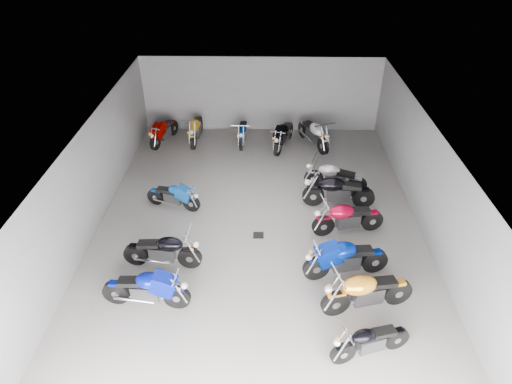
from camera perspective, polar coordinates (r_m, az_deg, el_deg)
ground at (r=14.32m, az=0.33°, el=-4.19°), size 14.00×14.00×0.00m
wall_back at (r=19.70m, az=0.65°, el=12.09°), size 10.00×0.10×3.20m
wall_left at (r=14.36m, az=-20.03°, el=1.38°), size 0.10×14.00×3.20m
wall_right at (r=14.26m, az=20.88°, el=0.96°), size 0.10×14.00×3.20m
ceiling at (r=12.62m, az=0.38°, el=7.50°), size 10.00×14.00×0.04m
drain_grate at (r=13.92m, az=0.30°, el=-5.42°), size 0.32×0.32×0.01m
motorcycle_left_b at (r=11.80m, az=-13.50°, el=-11.71°), size 2.24×0.49×0.98m
motorcycle_left_c at (r=12.82m, az=-11.53°, el=-7.21°), size 2.20×0.47×0.96m
motorcycle_left_e at (r=15.10m, az=-10.24°, el=-0.49°), size 1.84×0.67×0.83m
motorcycle_right_a at (r=10.84m, az=14.04°, el=-17.62°), size 1.86×0.73×0.85m
motorcycle_right_b at (r=11.69m, az=13.67°, el=-12.02°), size 2.34×0.75×1.05m
motorcycle_right_c at (r=12.48m, az=11.07°, el=-8.19°), size 2.35×0.66×1.04m
motorcycle_right_d at (r=14.00m, az=11.35°, el=-3.20°), size 2.22×0.62×0.98m
motorcycle_right_e at (r=15.11m, az=10.18°, el=0.07°), size 2.36×0.48×1.04m
motorcycle_right_f at (r=15.94m, az=9.81°, el=1.82°), size 2.13×0.75×0.96m
motorcycle_back_a at (r=19.34m, az=-11.48°, el=7.45°), size 0.82×2.01×0.92m
motorcycle_back_b at (r=19.25m, az=-7.51°, el=7.84°), size 0.46×2.23×0.98m
motorcycle_back_c at (r=18.94m, az=-1.70°, el=7.49°), size 0.41×2.00×0.88m
motorcycle_back_d at (r=18.58m, az=3.44°, el=7.12°), size 0.87×2.19×1.00m
motorcycle_back_e at (r=18.80m, az=7.24°, el=7.30°), size 1.10×2.20×1.03m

